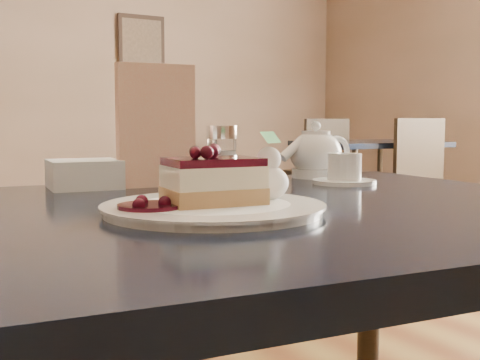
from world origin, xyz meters
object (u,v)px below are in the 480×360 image
main_table (200,265)px  tea_set (321,158)px  dessert_plate (213,209)px  bg_table_far_right (367,228)px  cheesecake_slice (213,181)px

main_table → tea_set: (0.41, 0.26, 0.12)m
dessert_plate → bg_table_far_right: size_ratio=0.16×
main_table → cheesecake_slice: size_ratio=9.96×
cheesecake_slice → tea_set: 0.52m
dessert_plate → bg_table_far_right: 4.01m
dessert_plate → cheesecake_slice: (-0.00, 0.00, 0.04)m
cheesecake_slice → main_table: bearing=90.0°
cheesecake_slice → bg_table_far_right: cheesecake_slice is taller
main_table → bg_table_far_right: size_ratio=0.73×
bg_table_far_right → cheesecake_slice: bearing=-128.8°
tea_set → cheesecake_slice: bearing=-143.5°
bg_table_far_right → tea_set: bearing=-127.5°
dessert_plate → bg_table_far_right: (2.80, 2.78, -0.71)m
main_table → cheesecake_slice: cheesecake_slice is taller
tea_set → dessert_plate: bearing=-143.5°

